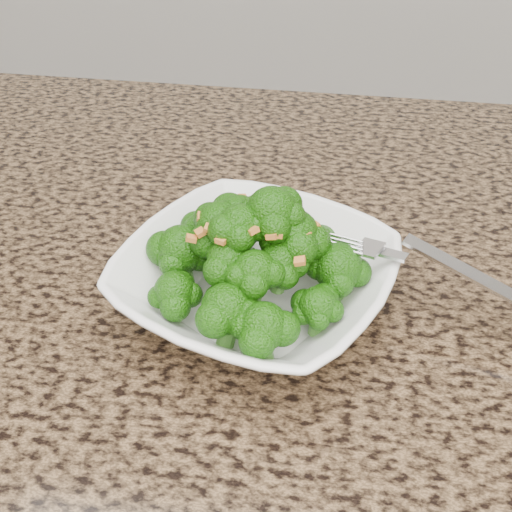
# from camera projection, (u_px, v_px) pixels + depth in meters

# --- Properties ---
(granite_counter) EXTENTS (1.64, 1.04, 0.03)m
(granite_counter) POSITION_uv_depth(u_px,v_px,m) (140.00, 412.00, 0.44)
(granite_counter) COLOR brown
(granite_counter) RESTS_ON cabinet
(bowl) EXTENTS (0.26, 0.26, 0.05)m
(bowl) POSITION_uv_depth(u_px,v_px,m) (256.00, 282.00, 0.49)
(bowl) COLOR white
(bowl) RESTS_ON granite_counter
(broccoli_pile) EXTENTS (0.18, 0.18, 0.07)m
(broccoli_pile) POSITION_uv_depth(u_px,v_px,m) (256.00, 219.00, 0.46)
(broccoli_pile) COLOR #1D5C0A
(broccoli_pile) RESTS_ON bowl
(garlic_topping) EXTENTS (0.11, 0.11, 0.01)m
(garlic_topping) POSITION_uv_depth(u_px,v_px,m) (256.00, 174.00, 0.43)
(garlic_topping) COLOR orange
(garlic_topping) RESTS_ON broccoli_pile
(fork) EXTENTS (0.17, 0.10, 0.01)m
(fork) POSITION_uv_depth(u_px,v_px,m) (398.00, 255.00, 0.47)
(fork) COLOR silver
(fork) RESTS_ON bowl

